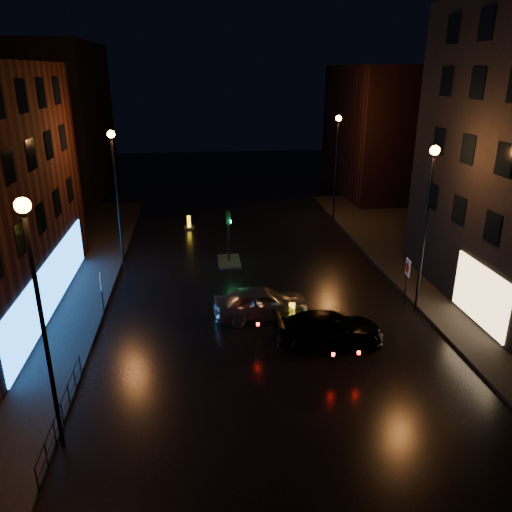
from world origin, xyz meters
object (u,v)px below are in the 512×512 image
at_px(traffic_signal, 229,255).
at_px(dark_sedan, 329,328).
at_px(road_sign_right, 407,272).
at_px(bollard_near, 292,318).
at_px(bollard_far, 189,226).
at_px(silver_hatchback, 261,303).
at_px(road_sign_left, 101,286).

xyz_separation_m(traffic_signal, dark_sedan, (3.75, -10.57, 0.21)).
bearing_deg(road_sign_right, bollard_near, 15.57).
distance_m(traffic_signal, bollard_far, 8.06).
distance_m(silver_hatchback, bollard_near, 1.67).
distance_m(bollard_far, road_sign_right, 18.87).
relative_size(road_sign_left, road_sign_right, 0.90).
xyz_separation_m(traffic_signal, road_sign_left, (-6.70, -6.90, 1.26)).
height_order(dark_sedan, bollard_near, dark_sedan).
relative_size(traffic_signal, road_sign_left, 1.47).
bearing_deg(dark_sedan, bollard_near, 31.07).
xyz_separation_m(dark_sedan, bollard_far, (-6.33, 18.20, -0.49)).
relative_size(bollard_far, road_sign_left, 0.50).
bearing_deg(silver_hatchback, bollard_far, 8.80).
distance_m(traffic_signal, dark_sedan, 11.22).
relative_size(silver_hatchback, road_sign_right, 1.79).
bearing_deg(road_sign_left, bollard_near, -18.89).
bearing_deg(bollard_near, road_sign_right, 26.83).
bearing_deg(dark_sedan, road_sign_right, -56.82).
height_order(traffic_signal, road_sign_left, traffic_signal).
height_order(bollard_far, road_sign_right, road_sign_right).
xyz_separation_m(silver_hatchback, bollard_far, (-3.64, 15.39, -0.58)).
relative_size(dark_sedan, bollard_near, 3.75).
xyz_separation_m(bollard_near, road_sign_left, (-9.18, 1.52, 1.54)).
bearing_deg(road_sign_left, silver_hatchback, -15.83).
relative_size(silver_hatchback, dark_sedan, 0.95).
relative_size(dark_sedan, bollard_far, 4.19).
height_order(bollard_near, road_sign_left, road_sign_left).
relative_size(bollard_near, road_sign_left, 0.56).
distance_m(bollard_near, road_sign_right, 6.43).
height_order(silver_hatchback, dark_sedan, silver_hatchback).
bearing_deg(bollard_near, bollard_far, 125.52).
bearing_deg(bollard_near, dark_sedan, -41.51).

